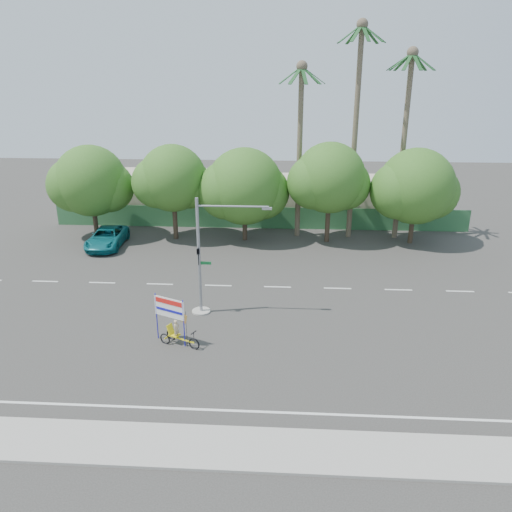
{
  "coord_description": "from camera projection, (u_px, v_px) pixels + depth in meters",
  "views": [
    {
      "loc": [
        2.39,
        -22.69,
        13.43
      ],
      "look_at": [
        0.77,
        4.4,
        3.5
      ],
      "focal_mm": 35.0,
      "sensor_mm": 36.0,
      "label": 1
    }
  ],
  "objects": [
    {
      "name": "building_left",
      "position": [
        162.0,
        194.0,
        50.27
      ],
      "size": [
        12.0,
        8.0,
        4.0
      ],
      "primitive_type": "cube",
      "color": "#C1B199",
      "rests_on": "ground"
    },
    {
      "name": "ground",
      "position": [
        236.0,
        347.0,
        26.02
      ],
      "size": [
        120.0,
        120.0,
        0.0
      ],
      "primitive_type": "plane",
      "color": "#33302D",
      "rests_on": "ground"
    },
    {
      "name": "sidewalk_near",
      "position": [
        217.0,
        447.0,
        18.97
      ],
      "size": [
        50.0,
        2.4,
        0.12
      ],
      "primitive_type": "cube",
      "color": "gray",
      "rests_on": "ground"
    },
    {
      "name": "traffic_signal",
      "position": [
        205.0,
        267.0,
        28.88
      ],
      "size": [
        4.72,
        1.1,
        7.0
      ],
      "color": "gray",
      "rests_on": "ground"
    },
    {
      "name": "fence",
      "position": [
        259.0,
        218.0,
        45.83
      ],
      "size": [
        38.0,
        0.08,
        2.0
      ],
      "primitive_type": "cube",
      "color": "#336B3D",
      "rests_on": "ground"
    },
    {
      "name": "palm_short",
      "position": [
        300.0,
        133.0,
        41.06
      ],
      "size": [
        3.73,
        3.79,
        14.45
      ],
      "color": "#70604C",
      "rests_on": "ground"
    },
    {
      "name": "tree_far_left",
      "position": [
        91.0,
        183.0,
        42.05
      ],
      "size": [
        7.14,
        6.0,
        7.96
      ],
      "color": "#473828",
      "rests_on": "ground"
    },
    {
      "name": "building_right",
      "position": [
        342.0,
        199.0,
        49.33
      ],
      "size": [
        14.0,
        8.0,
        3.6
      ],
      "primitive_type": "cube",
      "color": "#C1B199",
      "rests_on": "ground"
    },
    {
      "name": "pickup_truck",
      "position": [
        107.0,
        238.0,
        40.98
      ],
      "size": [
        2.83,
        5.68,
        1.55
      ],
      "primitive_type": "imported",
      "rotation": [
        0.0,
        0.0,
        0.05
      ],
      "color": "#106A73",
      "rests_on": "ground"
    },
    {
      "name": "tree_left",
      "position": [
        172.0,
        181.0,
        41.55
      ],
      "size": [
        6.66,
        5.6,
        8.07
      ],
      "color": "#473828",
      "rests_on": "ground"
    },
    {
      "name": "palm_mid",
      "position": [
        405.0,
        127.0,
        40.4
      ],
      "size": [
        3.73,
        3.79,
        15.45
      ],
      "color": "#70604C",
      "rests_on": "ground"
    },
    {
      "name": "tree_center",
      "position": [
        244.0,
        189.0,
        41.42
      ],
      "size": [
        7.62,
        6.4,
        7.85
      ],
      "color": "#473828",
      "rests_on": "ground"
    },
    {
      "name": "tree_right",
      "position": [
        329.0,
        180.0,
        40.76
      ],
      "size": [
        6.9,
        5.8,
        8.36
      ],
      "color": "#473828",
      "rests_on": "ground"
    },
    {
      "name": "trike_billboard",
      "position": [
        174.0,
        325.0,
        26.06
      ],
      "size": [
        2.51,
        1.33,
        2.69
      ],
      "rotation": [
        0.0,
        0.0,
        -0.44
      ],
      "color": "black",
      "rests_on": "ground"
    },
    {
      "name": "palm_tall",
      "position": [
        356.0,
        113.0,
        40.26
      ],
      "size": [
        3.73,
        3.79,
        17.45
      ],
      "color": "#70604C",
      "rests_on": "ground"
    },
    {
      "name": "tree_far_right",
      "position": [
        415.0,
        189.0,
        40.58
      ],
      "size": [
        7.38,
        6.2,
        7.94
      ],
      "color": "#473828",
      "rests_on": "ground"
    }
  ]
}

